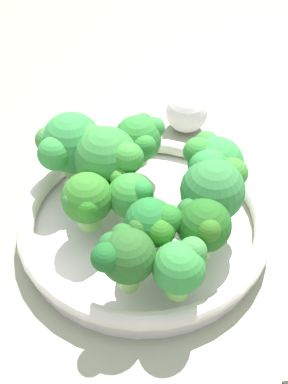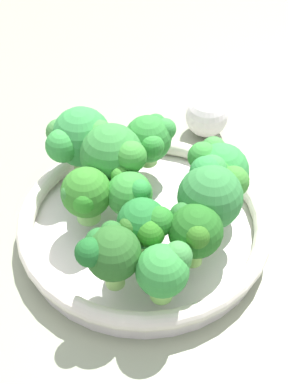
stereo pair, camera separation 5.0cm
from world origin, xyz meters
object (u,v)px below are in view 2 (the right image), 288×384
Objects in this scene: broccoli_floret_6 at (110,252)px; broccoli_floret_8 at (150,139)px; broccoli_floret_3 at (113,155)px; bowl at (144,223)px; broccoli_floret_1 at (85,195)px; broccoli_floret_2 at (145,225)px; broccoli_floret_5 at (195,231)px; garlic_bulb at (207,116)px; broccoli_floret_0 at (166,269)px; broccoli_floret_4 at (213,191)px; broccoli_floret_9 at (78,138)px; broccoli_floret_7 at (217,170)px; broccoli_floret_10 at (130,194)px.

broccoli_floret_6 is 1.12× the size of broccoli_floret_8.
broccoli_floret_3 is 5.79cm from broccoli_floret_8.
broccoli_floret_1 reaches higher than bowl.
broccoli_floret_2 is at bearing -134.94° from bowl.
broccoli_floret_6 is (-6.98, 3.58, 0.11)cm from broccoli_floret_5.
broccoli_floret_3 reaches higher than broccoli_floret_2.
broccoli_floret_5 is 1.22× the size of garlic_bulb.
broccoli_floret_0 is 11.91cm from broccoli_floret_1.
broccoli_floret_4 is 16.36cm from broccoli_floret_9.
broccoli_floret_4 is 4.03cm from broccoli_floret_7.
broccoli_floret_5 is at bearing -94.22° from broccoli_floret_9.
garlic_bulb is at bearing -10.30° from broccoli_floret_9.
broccoli_floret_2 is at bearing -154.71° from garlic_bulb.
broccoli_floret_4 reaches higher than broccoli_floret_5.
broccoli_floret_3 is 1.50× the size of broccoli_floret_10.
broccoli_floret_8 is 1.09× the size of garlic_bulb.
broccoli_floret_2 is at bearing 163.06° from broccoli_floret_4.
garlic_bulb is at bearing 39.85° from broccoli_floret_4.
broccoli_floret_3 reaches higher than bowl.
broccoli_floret_8 is 7.95cm from broccoli_floret_9.
broccoli_floret_10 is at bearing 161.07° from bowl.
broccoli_floret_8 is (2.98, 11.19, -1.48)cm from broccoli_floret_4.
broccoli_floret_10 is at bearing 63.51° from broccoli_floret_0.
broccoli_floret_4 is 11.67cm from broccoli_floret_8.
broccoli_floret_0 is 0.97× the size of broccoli_floret_1.
broccoli_floret_3 is at bearing 81.55° from broccoli_floret_5.
broccoli_floret_0 is at bearing -125.15° from bowl.
broccoli_floret_3 reaches higher than garlic_bulb.
broccoli_floret_5 is at bearing -56.55° from broccoli_floret_2.
garlic_bulb is at bearing 6.91° from broccoli_floret_8.
broccoli_floret_7 is 16.52cm from garlic_bulb.
broccoli_floret_7 is at bearing -87.56° from broccoli_floret_8.
broccoli_floret_2 is 0.94× the size of broccoli_floret_5.
broccoli_floret_3 is 5.13cm from broccoli_floret_10.
broccoli_floret_10 is (4.42, 8.86, -0.22)cm from broccoli_floret_0.
broccoli_floret_6 is at bearing 119.11° from broccoli_floret_0.
broccoli_floret_7 is at bearing -55.96° from broccoli_floret_3.
broccoli_floret_4 is at bearing 14.58° from broccoli_floret_0.
broccoli_floret_9 is (1.30, 17.66, 0.10)cm from broccoli_floret_5.
broccoli_floret_1 is at bearing 136.66° from broccoli_floret_10.
broccoli_floret_6 is 29.19cm from garlic_bulb.
broccoli_floret_2 is 0.73× the size of broccoli_floret_3.
broccoli_floret_6 is 0.97× the size of broccoli_floret_7.
broccoli_floret_4 is at bearing -61.38° from bowl.
broccoli_floret_7 is at bearing 31.71° from broccoli_floret_4.
broccoli_floret_10 is (6.82, 4.54, -0.87)cm from broccoli_floret_6.
broccoli_floret_5 is 17.70cm from broccoli_floret_9.
broccoli_floret_10 is (-4.73, 6.48, -1.46)cm from broccoli_floret_4.
broccoli_floret_1 is 1.12× the size of garlic_bulb.
broccoli_floret_8 reaches higher than broccoli_floret_10.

